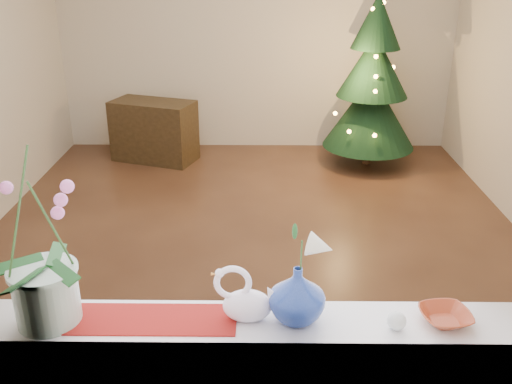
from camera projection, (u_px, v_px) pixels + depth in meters
ground at (254, 241)px, 4.67m from camera, size 5.00×5.00×0.00m
wall_back at (257, 31)px, 6.44m from camera, size 4.50×0.10×2.70m
wall_front at (242, 234)px, 1.84m from camera, size 4.50×0.10×2.70m
windowsill at (245, 325)px, 2.14m from camera, size 2.20×0.26×0.04m
window_frame at (242, 127)px, 1.73m from camera, size 2.22×0.06×1.60m
runner at (143, 319)px, 2.13m from camera, size 0.70×0.20×0.01m
orchid_pot at (36, 232)px, 1.98m from camera, size 0.32×0.32×0.74m
swan at (247, 295)px, 2.10m from camera, size 0.28×0.20×0.21m
blue_vase at (297, 291)px, 2.09m from camera, size 0.24×0.24×0.25m
lily at (299, 237)px, 2.00m from camera, size 0.14×0.08×0.19m
paperweight at (397, 321)px, 2.07m from camera, size 0.09×0.09×0.07m
amber_dish at (445, 318)px, 2.11m from camera, size 0.18×0.18×0.04m
xmas_tree at (372, 83)px, 6.02m from camera, size 1.18×1.18×1.82m
side_table at (154, 131)px, 6.36m from camera, size 0.99×0.72×0.67m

